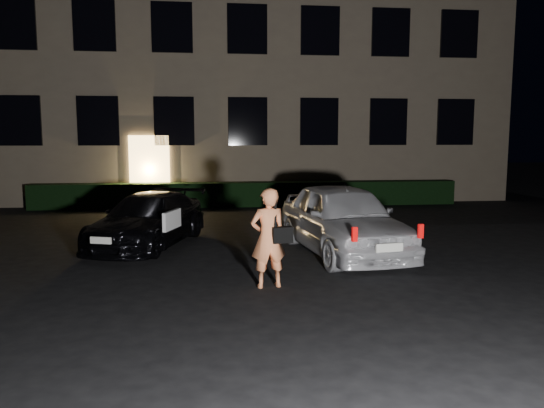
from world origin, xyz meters
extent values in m
plane|color=black|center=(0.00, 0.00, 0.00)|extent=(80.00, 80.00, 0.00)
cube|color=#726251|center=(0.00, 15.00, 6.00)|extent=(20.00, 8.00, 12.00)
cube|color=#FFC66C|center=(-3.50, 10.94, 1.25)|extent=(1.40, 0.10, 2.50)
cube|color=black|center=(-7.80, 10.94, 3.00)|extent=(1.40, 0.10, 1.70)
cube|color=black|center=(-5.20, 10.94, 3.00)|extent=(1.40, 0.10, 1.70)
cube|color=black|center=(-2.60, 10.94, 3.00)|extent=(1.40, 0.10, 1.70)
cube|color=black|center=(0.00, 10.94, 3.00)|extent=(1.40, 0.10, 1.70)
cube|color=black|center=(2.60, 10.94, 3.00)|extent=(1.40, 0.10, 1.70)
cube|color=black|center=(5.20, 10.94, 3.00)|extent=(1.40, 0.10, 1.70)
cube|color=black|center=(7.80, 10.94, 3.00)|extent=(1.40, 0.10, 1.70)
cube|color=black|center=(-7.80, 10.94, 6.20)|extent=(1.40, 0.10, 1.70)
cube|color=black|center=(-5.20, 10.94, 6.20)|extent=(1.40, 0.10, 1.70)
cube|color=black|center=(-2.60, 10.94, 6.20)|extent=(1.40, 0.10, 1.70)
cube|color=black|center=(0.00, 10.94, 6.20)|extent=(1.40, 0.10, 1.70)
cube|color=black|center=(2.60, 10.94, 6.20)|extent=(1.40, 0.10, 1.70)
cube|color=black|center=(5.20, 10.94, 6.20)|extent=(1.40, 0.10, 1.70)
cube|color=black|center=(7.80, 10.94, 6.20)|extent=(1.40, 0.10, 1.70)
cube|color=black|center=(0.00, 10.50, 0.42)|extent=(15.00, 0.70, 0.85)
imported|color=black|center=(-2.77, 3.89, 0.58)|extent=(2.82, 4.33, 1.17)
cube|color=white|center=(-2.17, 2.91, 0.72)|extent=(0.33, 0.81, 0.39)
cube|color=silver|center=(-3.42, 1.91, 0.51)|extent=(0.42, 0.17, 0.13)
imported|color=silver|center=(1.39, 2.53, 0.74)|extent=(2.32, 4.56, 1.49)
cube|color=red|center=(1.06, 0.38, 0.81)|extent=(0.10, 0.07, 0.25)
cube|color=red|center=(2.29, 0.54, 0.81)|extent=(0.10, 0.07, 0.25)
cube|color=silver|center=(1.68, 0.40, 0.56)|extent=(0.50, 0.11, 0.15)
imported|color=#FF8F56|center=(-0.43, 0.20, 0.82)|extent=(0.66, 0.50, 1.63)
cube|color=black|center=(-0.21, 0.13, 0.88)|extent=(0.36, 0.21, 0.26)
cube|color=black|center=(-0.33, 0.15, 1.25)|extent=(0.05, 0.06, 0.51)
camera|label=1|loc=(-1.34, -8.21, 2.44)|focal=35.00mm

